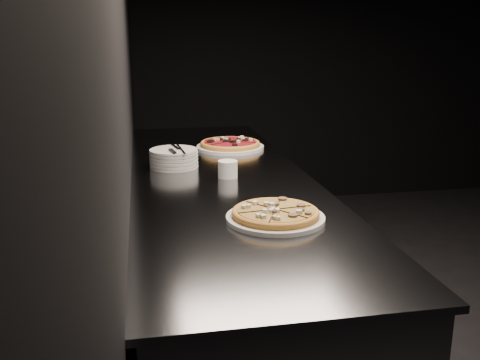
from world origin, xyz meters
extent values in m
cube|color=black|center=(-2.50, 0.00, 1.40)|extent=(0.02, 5.00, 2.80)
cube|color=black|center=(0.00, 2.50, 1.40)|extent=(5.00, 0.02, 2.80)
cube|color=slate|center=(-2.13, 0.00, 0.45)|extent=(0.70, 2.40, 0.90)
cube|color=slate|center=(-2.13, 0.00, 0.91)|extent=(0.74, 2.44, 0.02)
cylinder|color=silver|center=(-2.04, -0.60, 0.93)|extent=(0.32, 0.32, 0.01)
cylinder|color=gold|center=(-2.04, -0.60, 0.94)|extent=(0.31, 0.31, 0.01)
torus|color=gold|center=(-2.04, -0.60, 0.95)|extent=(0.31, 0.31, 0.02)
cylinder|color=gold|center=(-2.04, -0.60, 0.95)|extent=(0.27, 0.27, 0.01)
cylinder|color=silver|center=(-2.00, 0.52, 0.93)|extent=(0.35, 0.35, 0.02)
cylinder|color=gold|center=(-2.00, 0.52, 0.94)|extent=(0.41, 0.41, 0.01)
torus|color=gold|center=(-2.00, 0.52, 0.95)|extent=(0.41, 0.41, 0.02)
cylinder|color=maroon|center=(-2.00, 0.52, 0.95)|extent=(0.36, 0.36, 0.01)
cylinder|color=silver|center=(-2.31, 0.19, 0.93)|extent=(0.21, 0.21, 0.02)
cylinder|color=silver|center=(-2.31, 0.19, 0.94)|extent=(0.21, 0.21, 0.02)
cylinder|color=silver|center=(-2.31, 0.19, 0.96)|extent=(0.21, 0.21, 0.02)
cylinder|color=silver|center=(-2.31, 0.19, 0.98)|extent=(0.21, 0.21, 0.02)
cylinder|color=silver|center=(-2.31, 0.19, 0.99)|extent=(0.21, 0.21, 0.02)
cube|color=silver|center=(-2.30, 0.23, 1.00)|extent=(0.04, 0.14, 0.00)
cube|color=black|center=(-2.32, 0.13, 1.00)|extent=(0.03, 0.09, 0.01)
cube|color=silver|center=(-2.28, 0.18, 1.00)|extent=(0.04, 0.21, 0.00)
cylinder|color=silver|center=(-2.10, -0.04, 0.96)|extent=(0.08, 0.08, 0.07)
cylinder|color=black|center=(-2.10, -0.04, 0.98)|extent=(0.06, 0.06, 0.01)
camera|label=1|loc=(-2.45, -2.16, 1.49)|focal=40.00mm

